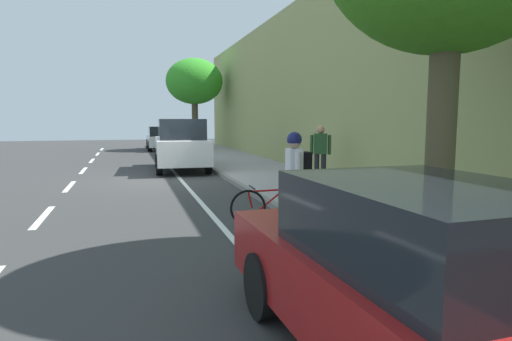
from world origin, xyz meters
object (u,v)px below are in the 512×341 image
at_px(cyclist_with_backpack, 296,170).
at_px(pedestrian_on_phone, 320,150).
at_px(parked_sedan_red_nearest, 425,284).
at_px(parked_suv_white_second, 181,144).
at_px(parked_sedan_silver_mid, 162,138).
at_px(bicycle_at_curb, 275,205).
at_px(street_tree_mid_block, 194,82).

relative_size(cyclist_with_backpack, pedestrian_on_phone, 1.05).
distance_m(parked_sedan_red_nearest, cyclist_with_backpack, 4.60).
bearing_deg(pedestrian_on_phone, cyclist_with_backpack, -119.58).
distance_m(parked_suv_white_second, pedestrian_on_phone, 6.43).
bearing_deg(parked_suv_white_second, parked_sedan_silver_mid, 89.54).
xyz_separation_m(parked_sedan_silver_mid, bicycle_at_curb, (0.56, -21.14, -0.39)).
bearing_deg(street_tree_mid_block, bicycle_at_curb, -94.36).
xyz_separation_m(bicycle_at_curb, pedestrian_on_phone, (2.79, 4.07, 0.71)).
relative_size(parked_suv_white_second, pedestrian_on_phone, 2.85).
bearing_deg(bicycle_at_curb, parked_suv_white_second, 93.93).
relative_size(parked_sedan_red_nearest, bicycle_at_curb, 2.58).
bearing_deg(parked_suv_white_second, cyclist_with_backpack, -84.97).
bearing_deg(pedestrian_on_phone, street_tree_mid_block, 94.11).
xyz_separation_m(parked_sedan_red_nearest, street_tree_mid_block, (2.11, 25.80, 3.63)).
xyz_separation_m(parked_sedan_silver_mid, street_tree_mid_block, (2.15, -0.32, 3.63)).
bearing_deg(parked_sedan_silver_mid, street_tree_mid_block, -8.45).
height_order(parked_suv_white_second, street_tree_mid_block, street_tree_mid_block).
bearing_deg(parked_sedan_red_nearest, street_tree_mid_block, 85.32).
xyz_separation_m(parked_suv_white_second, pedestrian_on_phone, (3.45, -5.42, 0.05)).
height_order(parked_sedan_red_nearest, street_tree_mid_block, street_tree_mid_block).
distance_m(parked_sedan_silver_mid, pedestrian_on_phone, 17.39).
bearing_deg(parked_suv_white_second, bicycle_at_curb, -86.07).
distance_m(parked_suv_white_second, parked_sedan_silver_mid, 11.64).
bearing_deg(pedestrian_on_phone, parked_suv_white_second, 122.43).
distance_m(parked_sedan_red_nearest, bicycle_at_curb, 5.02).
relative_size(bicycle_at_curb, cyclist_with_backpack, 0.98).
relative_size(parked_sedan_silver_mid, street_tree_mid_block, 0.77).
distance_m(parked_sedan_red_nearest, pedestrian_on_phone, 9.65).
xyz_separation_m(street_tree_mid_block, pedestrian_on_phone, (1.20, -16.74, -3.31)).
bearing_deg(bicycle_at_curb, parked_sedan_red_nearest, -96.01).
height_order(parked_sedan_red_nearest, parked_sedan_silver_mid, same).
xyz_separation_m(bicycle_at_curb, cyclist_with_backpack, (0.22, -0.45, 0.71)).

